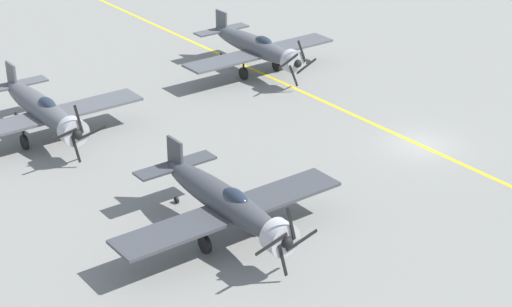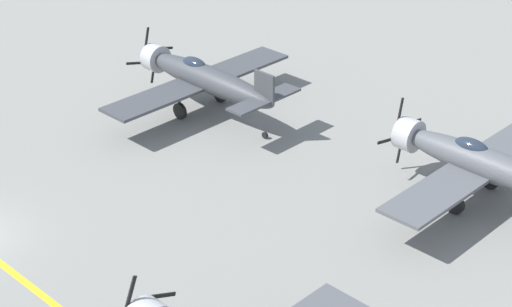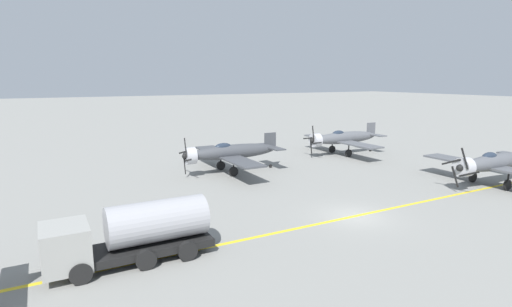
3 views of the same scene
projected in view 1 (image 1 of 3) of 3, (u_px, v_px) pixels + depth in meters
name	position (u px, v px, depth m)	size (l,w,h in m)	color
ground_plane	(420.00, 145.00, 50.80)	(400.00, 400.00, 0.00)	gray
taxiway_stripe	(420.00, 145.00, 50.80)	(0.30, 160.00, 0.01)	yellow
airplane_near_center	(257.00, 47.00, 61.13)	(12.00, 9.98, 3.69)	#53555A
airplane_mid_right	(227.00, 203.00, 40.16)	(12.00, 9.98, 3.77)	#42444A
airplane_near_right	(43.00, 110.00, 50.51)	(12.00, 9.98, 3.78)	#56595E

